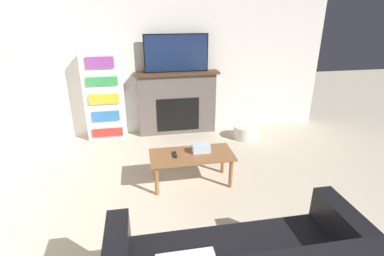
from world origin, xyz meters
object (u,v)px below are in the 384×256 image
fireplace (177,103)px  tv (176,53)px  bookshelf (105,97)px  storage_basket (245,132)px  coffee_table (192,158)px

fireplace → tv: tv is taller
fireplace → bookshelf: size_ratio=0.98×
fireplace → bookshelf: 1.24m
bookshelf → storage_basket: 2.47m
tv → storage_basket: tv is taller
tv → bookshelf: bearing=-179.8°
fireplace → tv: 0.86m
tv → coffee_table: 2.02m
fireplace → storage_basket: fireplace is taller
tv → coffee_table: (-0.05, -1.72, -1.06)m
tv → storage_basket: (1.12, -0.45, -1.31)m
tv → bookshelf: size_ratio=0.73×
coffee_table → storage_basket: 1.74m
coffee_table → storage_basket: coffee_table is taller
coffee_table → storage_basket: (1.17, 1.26, -0.25)m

